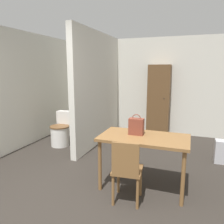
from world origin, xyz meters
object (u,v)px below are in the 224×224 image
Objects in this scene: handbag at (136,126)px; space_heater at (224,152)px; dining_table at (144,142)px; toilet at (61,131)px; wooden_cabinet at (159,101)px; wooden_chair at (127,169)px.

space_heater is at bearing 43.69° from handbag.
handbag is at bearing 158.57° from dining_table.
space_heater is at bearing 2.45° from toilet.
space_heater is at bearing -44.67° from wooden_cabinet.
space_heater is at bearing 47.56° from wooden_chair.
handbag is at bearing 85.33° from wooden_chair.
wooden_chair is at bearing -104.14° from dining_table.
wooden_cabinet reaches higher than space_heater.
wooden_cabinet is (-0.06, 2.66, 0.01)m from handbag.
dining_table is 1.86m from space_heater.
dining_table is at bearing 70.09° from wooden_chair.
toilet is (-2.01, 1.64, -0.15)m from wooden_chair.
wooden_cabinet is at bearing 38.10° from toilet.
space_heater is (1.40, -1.38, -0.69)m from wooden_cabinet.
dining_table is at bearing -29.07° from toilet.
wooden_cabinet is (1.94, 1.53, 0.59)m from toilet.
handbag is 2.66m from wooden_cabinet.
wooden_cabinet is 2.08m from space_heater.
handbag is (-0.01, 0.51, 0.43)m from wooden_chair.
wooden_cabinet is (-0.07, 3.17, 0.44)m from wooden_chair.
toilet is 2.54m from wooden_cabinet.
handbag reaches higher than toilet.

